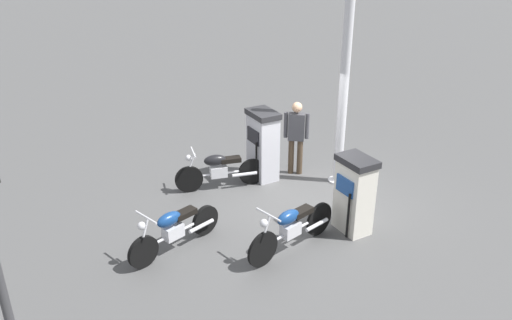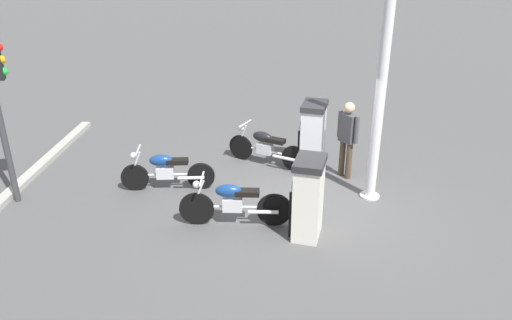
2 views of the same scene
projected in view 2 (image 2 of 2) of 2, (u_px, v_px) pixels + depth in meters
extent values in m
plane|color=#4C4C4C|center=(303.00, 198.00, 10.13)|extent=(120.00, 120.00, 0.00)
cube|color=silver|center=(313.00, 140.00, 11.06)|extent=(0.55, 0.76, 1.47)
cube|color=black|center=(303.00, 125.00, 10.99)|extent=(0.09, 0.49, 0.32)
cube|color=#262628|center=(315.00, 106.00, 10.74)|extent=(0.61, 0.83, 0.12)
cylinder|color=black|center=(298.00, 151.00, 11.04)|extent=(0.05, 0.05, 0.96)
cube|color=silver|center=(308.00, 201.00, 8.58)|extent=(0.53, 0.71, 1.37)
cube|color=#1E478C|center=(295.00, 184.00, 8.52)|extent=(0.09, 0.46, 0.32)
cube|color=#262628|center=(310.00, 162.00, 8.28)|extent=(0.59, 0.78, 0.12)
cylinder|color=black|center=(290.00, 215.00, 8.56)|extent=(0.05, 0.05, 0.89)
cylinder|color=black|center=(241.00, 147.00, 11.78)|extent=(0.58, 0.26, 0.61)
cylinder|color=black|center=(294.00, 159.00, 11.18)|extent=(0.58, 0.26, 0.61)
cube|color=silver|center=(265.00, 148.00, 11.46)|extent=(0.41, 0.32, 0.24)
cylinder|color=silver|center=(267.00, 151.00, 11.46)|extent=(1.00, 0.42, 0.05)
ellipsoid|color=black|center=(262.00, 137.00, 11.38)|extent=(0.53, 0.38, 0.24)
cube|color=black|center=(275.00, 141.00, 11.24)|extent=(0.48, 0.34, 0.10)
cylinder|color=silver|center=(242.00, 136.00, 11.64)|extent=(0.26, 0.13, 0.57)
cylinder|color=silver|center=(245.00, 124.00, 11.48)|extent=(0.23, 0.54, 0.04)
sphere|color=silver|center=(241.00, 128.00, 11.57)|extent=(0.18, 0.18, 0.14)
cylinder|color=silver|center=(284.00, 158.00, 11.16)|extent=(0.54, 0.26, 0.07)
cylinder|color=black|center=(197.00, 209.00, 9.07)|extent=(0.65, 0.12, 0.65)
cylinder|color=black|center=(274.00, 210.00, 9.04)|extent=(0.65, 0.12, 0.65)
cube|color=silver|center=(233.00, 204.00, 9.01)|extent=(0.38, 0.24, 0.24)
cylinder|color=silver|center=(235.00, 207.00, 9.03)|extent=(1.07, 0.16, 0.05)
ellipsoid|color=navy|center=(228.00, 191.00, 8.90)|extent=(0.50, 0.27, 0.24)
cube|color=black|center=(247.00, 193.00, 8.90)|extent=(0.46, 0.25, 0.10)
cylinder|color=silver|center=(198.00, 194.00, 8.95)|extent=(0.26, 0.07, 0.57)
cylinder|color=silver|center=(202.00, 179.00, 8.81)|extent=(0.09, 0.56, 0.04)
sphere|color=silver|center=(196.00, 184.00, 8.87)|extent=(0.15, 0.15, 0.14)
cylinder|color=silver|center=(263.00, 212.00, 8.92)|extent=(0.55, 0.13, 0.07)
cylinder|color=black|center=(135.00, 177.00, 10.33)|extent=(0.58, 0.18, 0.58)
cylinder|color=black|center=(201.00, 176.00, 10.40)|extent=(0.58, 0.18, 0.58)
cube|color=silver|center=(165.00, 172.00, 10.32)|extent=(0.39, 0.26, 0.24)
cylinder|color=silver|center=(168.00, 175.00, 10.34)|extent=(1.03, 0.24, 0.05)
ellipsoid|color=navy|center=(161.00, 160.00, 10.20)|extent=(0.51, 0.30, 0.24)
cube|color=black|center=(178.00, 161.00, 10.23)|extent=(0.47, 0.28, 0.10)
cylinder|color=silver|center=(135.00, 164.00, 10.21)|extent=(0.26, 0.09, 0.57)
cylinder|color=silver|center=(138.00, 150.00, 10.08)|extent=(0.14, 0.56, 0.04)
sphere|color=silver|center=(133.00, 156.00, 10.13)|extent=(0.16, 0.16, 0.14)
cylinder|color=silver|center=(191.00, 178.00, 10.27)|extent=(0.55, 0.17, 0.07)
cylinder|color=#473828|center=(342.00, 158.00, 10.93)|extent=(0.18, 0.18, 0.84)
cylinder|color=#473828|center=(349.00, 161.00, 10.79)|extent=(0.18, 0.18, 0.84)
cube|color=#3F3F44|center=(348.00, 128.00, 10.56)|extent=(0.40, 0.40, 0.62)
cylinder|color=#3F3F44|center=(340.00, 124.00, 10.72)|extent=(0.13, 0.13, 0.59)
cylinder|color=#3F3F44|center=(356.00, 130.00, 10.37)|extent=(0.13, 0.13, 0.59)
sphere|color=tan|center=(350.00, 108.00, 10.37)|extent=(0.33, 0.33, 0.23)
cylinder|color=#38383A|center=(1.00, 126.00, 9.35)|extent=(0.16, 0.16, 3.22)
sphere|color=orange|center=(1.00, 60.00, 8.91)|extent=(0.20, 0.20, 0.15)
sphere|color=green|center=(4.00, 72.00, 9.00)|extent=(0.20, 0.20, 0.15)
cylinder|color=silver|center=(380.00, 101.00, 9.33)|extent=(0.20, 0.20, 4.12)
cylinder|color=silver|center=(370.00, 196.00, 10.17)|extent=(0.40, 0.40, 0.04)
cube|color=#9E9E93|center=(27.00, 178.00, 10.84)|extent=(0.72, 6.91, 0.12)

